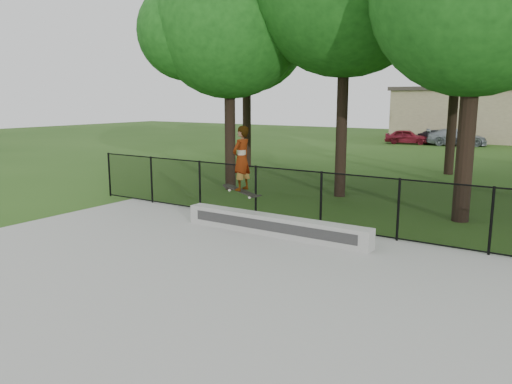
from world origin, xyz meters
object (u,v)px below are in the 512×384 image
grind_ledge (274,226)px  car_c (456,137)px  car_a (407,137)px  car_b (441,137)px  skater_airborne (242,160)px

grind_ledge → car_c: (-1.59, 28.14, 0.30)m
grind_ledge → car_a: size_ratio=1.58×
car_b → car_a: bearing=125.0°
grind_ledge → car_b: 28.34m
car_c → car_b: bearing=69.8°
grind_ledge → skater_airborne: 1.80m
car_a → skater_airborne: size_ratio=1.80×
grind_ledge → car_c: size_ratio=1.31×
grind_ledge → car_a: car_a is taller
car_b → skater_airborne: 28.56m
grind_ledge → car_b: car_b is taller
grind_ledge → car_a: bearing=100.3°
car_a → car_b: bearing=-85.6°
car_a → car_c: car_c is taller
skater_airborne → car_c: bearing=91.6°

